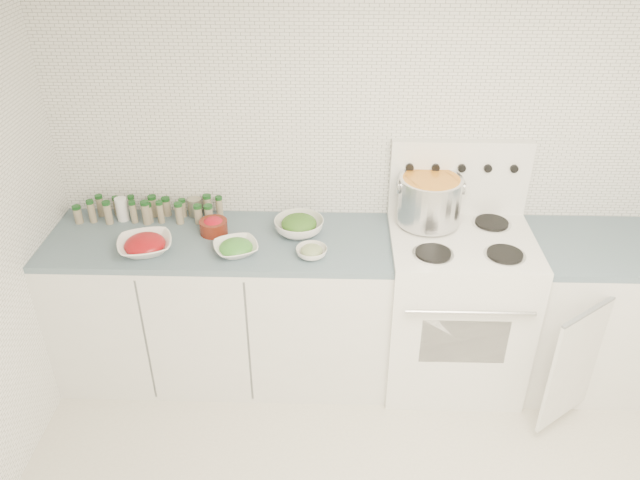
{
  "coord_description": "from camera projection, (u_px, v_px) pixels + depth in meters",
  "views": [
    {
      "loc": [
        -0.2,
        -1.65,
        2.63
      ],
      "look_at": [
        -0.28,
        1.14,
        0.93
      ],
      "focal_mm": 35.0,
      "sensor_mm": 36.0,
      "label": 1
    }
  ],
  "objects": [
    {
      "name": "counter_right",
      "position": [
        599.0,
        313.0,
        3.52
      ],
      "size": [
        0.89,
        0.87,
        0.9
      ],
      "color": "white",
      "rests_on": "ground"
    },
    {
      "name": "bowl_tomato",
      "position": [
        145.0,
        245.0,
        3.21
      ],
      "size": [
        0.34,
        0.34,
        0.09
      ],
      "color": "white",
      "rests_on": "counter_left"
    },
    {
      "name": "room_walls",
      "position": [
        397.0,
        259.0,
        1.96
      ],
      "size": [
        3.54,
        3.04,
        2.52
      ],
      "color": "white",
      "rests_on": "ground"
    },
    {
      "name": "stock_pot",
      "position": [
        430.0,
        198.0,
        3.34
      ],
      "size": [
        0.36,
        0.34,
        0.26
      ],
      "rotation": [
        0.0,
        0.0,
        -0.22
      ],
      "color": "silver",
      "rests_on": "stove"
    },
    {
      "name": "spice_cluster",
      "position": [
        153.0,
        210.0,
        3.49
      ],
      "size": [
        0.82,
        0.15,
        0.14
      ],
      "color": "gray",
      "rests_on": "counter_left"
    },
    {
      "name": "salt_canister",
      "position": [
        122.0,
        209.0,
        3.49
      ],
      "size": [
        0.08,
        0.08,
        0.13
      ],
      "primitive_type": "cylinder",
      "rotation": [
        0.0,
        0.0,
        -0.28
      ],
      "color": "white",
      "rests_on": "counter_left"
    },
    {
      "name": "bowl_broccoli",
      "position": [
        299.0,
        225.0,
        3.37
      ],
      "size": [
        0.32,
        0.32,
        0.11
      ],
      "color": "white",
      "rests_on": "counter_left"
    },
    {
      "name": "counter_left",
      "position": [
        225.0,
        306.0,
        3.58
      ],
      "size": [
        1.85,
        0.62,
        0.9
      ],
      "color": "white",
      "rests_on": "ground"
    },
    {
      "name": "bowl_zucchini",
      "position": [
        312.0,
        252.0,
        3.18
      ],
      "size": [
        0.2,
        0.2,
        0.06
      ],
      "color": "white",
      "rests_on": "counter_left"
    },
    {
      "name": "bowl_snowpea",
      "position": [
        236.0,
        248.0,
        3.2
      ],
      "size": [
        0.29,
        0.29,
        0.07
      ],
      "color": "white",
      "rests_on": "counter_left"
    },
    {
      "name": "tin_can",
      "position": [
        195.0,
        207.0,
        3.54
      ],
      "size": [
        0.08,
        0.08,
        0.1
      ],
      "primitive_type": "cylinder",
      "rotation": [
        0.0,
        0.0,
        0.03
      ],
      "color": "#9B9783",
      "rests_on": "counter_left"
    },
    {
      "name": "stove",
      "position": [
        454.0,
        303.0,
        3.52
      ],
      "size": [
        0.76,
        0.7,
        1.36
      ],
      "color": "white",
      "rests_on": "ground"
    },
    {
      "name": "bowl_pepper",
      "position": [
        214.0,
        226.0,
        3.37
      ],
      "size": [
        0.15,
        0.15,
        0.09
      ],
      "color": "#5F1D10",
      "rests_on": "counter_left"
    }
  ]
}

